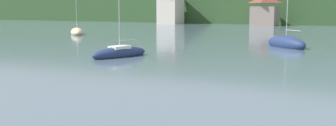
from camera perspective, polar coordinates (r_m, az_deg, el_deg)
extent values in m
cube|color=beige|center=(106.07, 0.35, 7.37)|extent=(5.09, 5.67, 7.32)
cube|color=gray|center=(97.82, 13.02, 6.27)|extent=(5.49, 5.00, 4.35)
ellipsoid|color=navy|center=(36.04, -6.61, 1.28)|extent=(3.23, 5.91, 1.23)
cylinder|color=#B7B7BC|center=(35.82, -6.70, 7.03)|extent=(0.07, 0.07, 6.55)
cylinder|color=#ADADB2|center=(36.54, -5.48, 3.15)|extent=(0.65, 1.84, 0.06)
cube|color=silver|center=(35.98, -6.63, 2.08)|extent=(1.56, 1.99, 0.34)
ellipsoid|color=navy|center=(46.10, 15.83, 2.56)|extent=(5.68, 5.56, 1.69)
cylinder|color=#B7B7BC|center=(45.94, 16.05, 8.33)|extent=(0.07, 0.07, 8.34)
cylinder|color=#ADADB2|center=(45.06, 16.77, 4.28)|extent=(1.72, 1.66, 0.07)
ellipsoid|color=#CCBC8E|center=(66.62, -12.34, 4.12)|extent=(5.07, 5.46, 1.45)
cylinder|color=#B7B7BC|center=(66.50, -12.43, 7.44)|extent=(0.07, 0.07, 6.91)
cylinder|color=#ADADB2|center=(65.47, -12.33, 5.14)|extent=(1.48, 1.70, 0.06)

